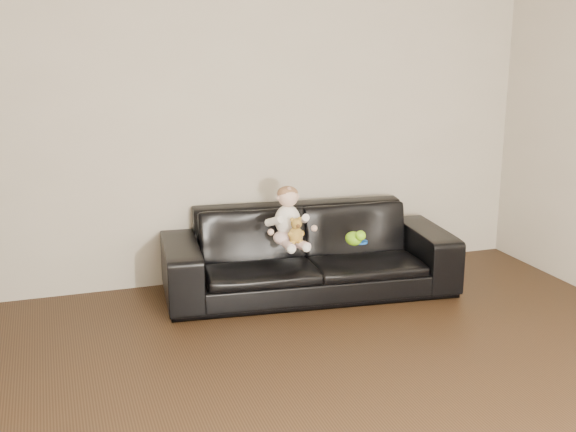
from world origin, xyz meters
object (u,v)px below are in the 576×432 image
object	(u,v)px
toy_blue_disc	(360,242)
baby	(289,220)
toy_green	(354,238)
toy_rattle	(351,239)
sofa	(308,252)
teddy_bear	(296,231)

from	to	relation	value
toy_blue_disc	baby	bearing A→B (deg)	168.96
toy_green	toy_rattle	bearing A→B (deg)	90.96
sofa	baby	xyz separation A→B (m)	(-0.20, -0.12, 0.29)
sofa	toy_blue_disc	world-z (taller)	sofa
toy_rattle	teddy_bear	bearing A→B (deg)	-174.98
baby	toy_blue_disc	xyz separation A→B (m)	(0.53, -0.10, -0.19)
teddy_bear	baby	bearing A→B (deg)	84.06
toy_blue_disc	sofa	bearing A→B (deg)	146.21
toy_rattle	toy_blue_disc	size ratio (longest dim) A/B	0.61
toy_green	toy_blue_disc	xyz separation A→B (m)	(0.07, 0.04, -0.04)
teddy_bear	toy_blue_disc	world-z (taller)	teddy_bear
toy_green	sofa	bearing A→B (deg)	134.77
sofa	toy_blue_disc	size ratio (longest dim) A/B	19.56
baby	toy_green	world-z (taller)	baby
baby	teddy_bear	size ratio (longest dim) A/B	2.32
sofa	teddy_bear	bearing A→B (deg)	-121.34
baby	toy_rattle	distance (m)	0.49
baby	toy_blue_disc	world-z (taller)	baby
toy_green	toy_rattle	distance (m)	0.05
toy_rattle	toy_green	bearing A→B (deg)	-89.04
sofa	toy_rattle	distance (m)	0.36
sofa	baby	distance (m)	0.37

